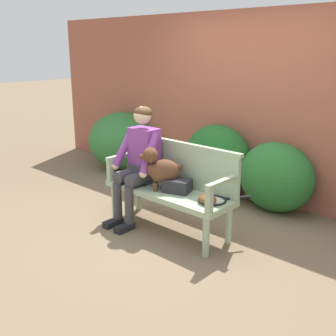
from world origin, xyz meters
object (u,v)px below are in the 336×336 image
sports_bag (177,186)px  garden_bench (168,195)px  baseball_glove (207,199)px  tennis_racket (215,200)px  person_seated (139,159)px  dog_on_bench (161,169)px

sports_bag → garden_bench: bearing=-169.3°
garden_bench → baseball_glove: bearing=-3.1°
tennis_racket → baseball_glove: (-0.01, -0.11, 0.04)m
person_seated → sports_bag: size_ratio=4.81×
person_seated → tennis_racket: (1.01, 0.09, -0.26)m
sports_bag → person_seated: bearing=-176.2°
baseball_glove → dog_on_bench: bearing=-156.1°
person_seated → tennis_racket: 1.05m
garden_bench → tennis_racket: size_ratio=2.76×
tennis_racket → dog_on_bench: bearing=-170.0°
person_seated → baseball_glove: person_seated is taller
person_seated → tennis_racket: size_ratio=2.44×
dog_on_bench → tennis_racket: size_ratio=0.85×
baseball_glove → person_seated: bearing=-157.6°
garden_bench → dog_on_bench: (-0.07, -0.04, 0.30)m
person_seated → dog_on_bench: person_seated is taller
garden_bench → baseball_glove: baseball_glove is taller
person_seated → sports_bag: bearing=3.8°
baseball_glove → sports_bag: bearing=-163.4°
tennis_racket → sports_bag: bearing=-173.2°
dog_on_bench → baseball_glove: (0.64, 0.01, -0.19)m
dog_on_bench → sports_bag: 0.26m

